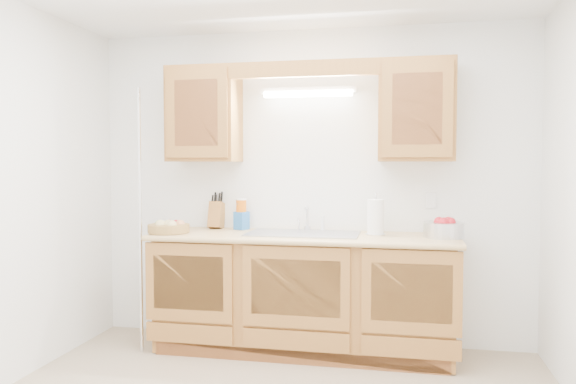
% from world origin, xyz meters
% --- Properties ---
extents(room, '(3.52, 3.50, 2.50)m').
position_xyz_m(room, '(0.00, 0.00, 1.25)').
color(room, tan).
rests_on(room, ground).
extents(base_cabinets, '(2.20, 0.60, 0.86)m').
position_xyz_m(base_cabinets, '(0.00, 1.20, 0.44)').
color(base_cabinets, '#9F6A2E').
rests_on(base_cabinets, ground).
extents(countertop, '(2.30, 0.63, 0.04)m').
position_xyz_m(countertop, '(0.00, 1.19, 0.88)').
color(countertop, tan).
rests_on(countertop, base_cabinets).
extents(upper_cabinet_left, '(0.55, 0.33, 0.75)m').
position_xyz_m(upper_cabinet_left, '(-0.83, 1.33, 1.83)').
color(upper_cabinet_left, '#9F6A2E').
rests_on(upper_cabinet_left, room).
extents(upper_cabinet_right, '(0.55, 0.33, 0.75)m').
position_xyz_m(upper_cabinet_right, '(0.83, 1.33, 1.83)').
color(upper_cabinet_right, '#9F6A2E').
rests_on(upper_cabinet_right, room).
extents(valance, '(2.20, 0.05, 0.12)m').
position_xyz_m(valance, '(0.00, 1.19, 2.14)').
color(valance, '#9F6A2E').
rests_on(valance, room).
extents(fluorescent_fixture, '(0.76, 0.08, 0.08)m').
position_xyz_m(fluorescent_fixture, '(0.00, 1.42, 2.00)').
color(fluorescent_fixture, white).
rests_on(fluorescent_fixture, room).
extents(sink, '(0.84, 0.46, 0.36)m').
position_xyz_m(sink, '(0.00, 1.21, 0.83)').
color(sink, '#9E9EA3').
rests_on(sink, countertop).
extents(wire_shelf_pole, '(0.03, 0.03, 2.00)m').
position_xyz_m(wire_shelf_pole, '(-1.20, 0.94, 1.00)').
color(wire_shelf_pole, silver).
rests_on(wire_shelf_pole, ground).
extents(outlet_plate, '(0.08, 0.01, 0.12)m').
position_xyz_m(outlet_plate, '(0.95, 1.49, 1.15)').
color(outlet_plate, white).
rests_on(outlet_plate, room).
extents(fruit_basket, '(0.38, 0.38, 0.10)m').
position_xyz_m(fruit_basket, '(-1.03, 1.07, 0.94)').
color(fruit_basket, '#A68042').
rests_on(fruit_basket, countertop).
extents(knife_block, '(0.11, 0.18, 0.31)m').
position_xyz_m(knife_block, '(-0.77, 1.44, 1.01)').
color(knife_block, '#9F6A2E').
rests_on(knife_block, countertop).
extents(orange_canister, '(0.10, 0.10, 0.25)m').
position_xyz_m(orange_canister, '(-0.54, 1.38, 1.03)').
color(orange_canister, '#DE620C').
rests_on(orange_canister, countertop).
extents(soap_bottle, '(0.13, 0.13, 0.21)m').
position_xyz_m(soap_bottle, '(-0.54, 1.39, 1.01)').
color(soap_bottle, '#2362B1').
rests_on(soap_bottle, countertop).
extents(sponge, '(0.10, 0.07, 0.02)m').
position_xyz_m(sponge, '(0.54, 1.44, 0.91)').
color(sponge, '#CC333F').
rests_on(sponge, countertop).
extents(paper_towel, '(0.15, 0.15, 0.32)m').
position_xyz_m(paper_towel, '(0.54, 1.26, 1.03)').
color(paper_towel, silver).
rests_on(paper_towel, countertop).
extents(apple_bowl, '(0.30, 0.30, 0.15)m').
position_xyz_m(apple_bowl, '(1.03, 1.21, 0.96)').
color(apple_bowl, silver).
rests_on(apple_bowl, countertop).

